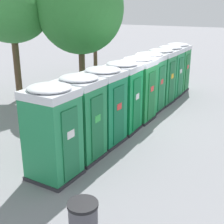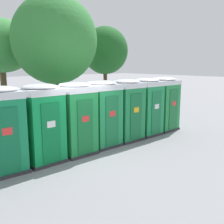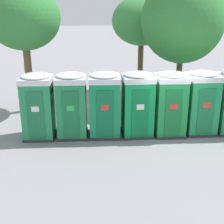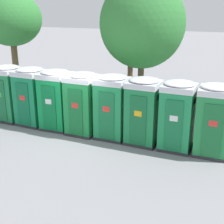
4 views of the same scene
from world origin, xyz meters
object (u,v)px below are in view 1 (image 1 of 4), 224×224
(portapotty_7, at_px, (169,71))
(portapotty_1, at_px, (81,117))
(portapotty_3, at_px, (122,96))
(portapotty_8, at_px, (177,67))
(portapotty_2, at_px, (103,106))
(portapotty_0, at_px, (52,132))
(portapotty_4, at_px, (138,89))
(portapotty_5, at_px, (149,82))
(street_tree_2, at_px, (80,8))
(portapotty_6, at_px, (160,76))
(street_tree_1, at_px, (12,13))
(street_tree_0, at_px, (95,11))

(portapotty_7, bearing_deg, portapotty_1, -179.39)
(portapotty_3, relative_size, portapotty_7, 1.00)
(portapotty_8, bearing_deg, portapotty_2, -179.09)
(portapotty_0, relative_size, portapotty_8, 1.00)
(portapotty_4, xyz_separation_m, portapotty_8, (5.10, 0.15, -0.00))
(portapotty_7, height_order, portapotty_8, same)
(portapotty_0, relative_size, portapotty_4, 1.00)
(portapotty_5, xyz_separation_m, portapotty_7, (2.55, 0.01, 0.00))
(portapotty_4, distance_m, street_tree_2, 4.75)
(portapotty_0, relative_size, portapotty_2, 1.00)
(portapotty_0, height_order, portapotty_3, same)
(portapotty_6, xyz_separation_m, street_tree_1, (-2.85, 6.05, 2.74))
(street_tree_0, bearing_deg, portapotty_7, -113.06)
(street_tree_1, height_order, street_tree_2, street_tree_2)
(portapotty_7, distance_m, street_tree_0, 7.00)
(portapotty_3, height_order, portapotty_4, same)
(street_tree_1, relative_size, street_tree_2, 0.86)
(portapotty_1, bearing_deg, street_tree_2, 34.44)
(portapotty_2, height_order, portapotty_7, same)
(portapotty_1, height_order, street_tree_0, street_tree_0)
(portapotty_2, bearing_deg, portapotty_8, 0.91)
(portapotty_4, distance_m, portapotty_6, 2.55)
(portapotty_5, distance_m, portapotty_8, 3.83)
(portapotty_0, xyz_separation_m, portapotty_8, (10.21, 0.15, -0.00))
(portapotty_8, bearing_deg, portapotty_4, -178.28)
(street_tree_0, relative_size, street_tree_1, 1.04)
(portapotty_1, height_order, portapotty_7, same)
(portapotty_4, xyz_separation_m, portapotty_6, (2.55, 0.09, -0.00))
(portapotty_5, distance_m, street_tree_2, 4.51)
(portapotty_7, bearing_deg, street_tree_1, 124.38)
(portapotty_1, bearing_deg, portapotty_8, 0.79)
(portapotty_4, distance_m, portapotty_5, 1.28)
(portapotty_3, xyz_separation_m, portapotty_6, (3.83, 0.06, 0.00))
(portapotty_3, xyz_separation_m, portapotty_4, (1.28, -0.03, 0.00))
(portapotty_1, relative_size, portapotty_7, 1.00)
(portapotty_2, xyz_separation_m, street_tree_2, (3.80, 3.48, 2.95))
(street_tree_2, bearing_deg, portapotty_1, -145.56)
(portapotty_5, distance_m, portapotty_6, 1.28)
(portapotty_1, height_order, portapotty_6, same)
(portapotty_2, distance_m, portapotty_3, 1.28)
(portapotty_3, xyz_separation_m, street_tree_0, (7.63, 6.01, 2.73))
(portapotty_1, height_order, portapotty_5, same)
(portapotty_0, bearing_deg, street_tree_1, 51.96)
(portapotty_7, height_order, street_tree_1, street_tree_1)
(portapotty_5, xyz_separation_m, portapotty_8, (3.83, 0.05, -0.00))
(portapotty_6, height_order, portapotty_8, same)
(portapotty_2, distance_m, street_tree_0, 11.08)
(portapotty_5, bearing_deg, portapotty_7, 0.22)
(portapotty_1, relative_size, street_tree_2, 0.40)
(portapotty_2, bearing_deg, portapotty_3, -0.17)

